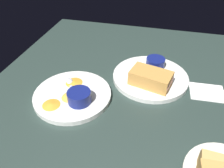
{
  "coord_description": "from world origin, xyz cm",
  "views": [
    {
      "loc": [
        -0.91,
        52.18,
        45.81
      ],
      "look_at": [
        12.44,
        -0.64,
        3.0
      ],
      "focal_mm": 34.47,
      "sensor_mm": 36.0,
      "label": 1
    }
  ],
  "objects": [
    {
      "name": "plate_chips_companion",
      "position": [
        23.9,
        5.23,
        0.8
      ],
      "size": [
        24.48,
        24.48,
        1.6
      ],
      "primitive_type": "cylinder",
      "color": "white",
      "rests_on": "ground_plane"
    },
    {
      "name": "spoon_by_gravy_ramekin",
      "position": [
        26.45,
        0.8,
        1.96
      ],
      "size": [
        6.21,
        9.28,
        0.8
      ],
      "color": "silver",
      "rests_on": "plate_chips_companion"
    },
    {
      "name": "plantain_chip_scatter",
      "position": [
        24.17,
        5.31,
        1.9
      ],
      "size": [
        12.71,
        18.34,
        0.6
      ],
      "color": "orange",
      "rests_on": "plate_chips_companion"
    },
    {
      "name": "ramekin_light_gravy",
      "position": [
        20.23,
        8.29,
        3.59
      ],
      "size": [
        7.08,
        7.08,
        3.7
      ],
      "color": "navy",
      "rests_on": "plate_chips_companion"
    },
    {
      "name": "sandwich_half_near",
      "position": [
        0.65,
        -5.53,
        4.0
      ],
      "size": [
        14.57,
        10.56,
        4.8
      ],
      "color": "#C68C42",
      "rests_on": "plate_sandwich_main"
    },
    {
      "name": "paper_napkin_folded",
      "position": [
        -18.05,
        -7.65,
        0.2
      ],
      "size": [
        11.41,
        9.5,
        0.4
      ],
      "primitive_type": "cube",
      "rotation": [
        0.0,
        0.0,
        0.05
      ],
      "color": "white",
      "rests_on": "ground_plane"
    },
    {
      "name": "spoon_by_dark_ramekin",
      "position": [
        0.26,
        -10.94,
        1.96
      ],
      "size": [
        2.3,
        9.89,
        0.8
      ],
      "color": "silver",
      "rests_on": "plate_sandwich_main"
    },
    {
      "name": "ground_plane",
      "position": [
        0.0,
        0.0,
        -1.5
      ],
      "size": [
        110.0,
        110.0,
        3.0
      ],
      "primitive_type": "cube",
      "color": "#283833"
    },
    {
      "name": "plate_sandwich_main",
      "position": [
        0.98,
        -10.51,
        0.8
      ],
      "size": [
        26.29,
        26.29,
        1.6
      ],
      "primitive_type": "cylinder",
      "color": "white",
      "rests_on": "ground_plane"
    },
    {
      "name": "ramekin_dark_sauce",
      "position": [
        0.44,
        -16.4,
        3.47
      ],
      "size": [
        6.8,
        6.8,
        3.45
      ],
      "color": "navy",
      "rests_on": "plate_sandwich_main"
    }
  ]
}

